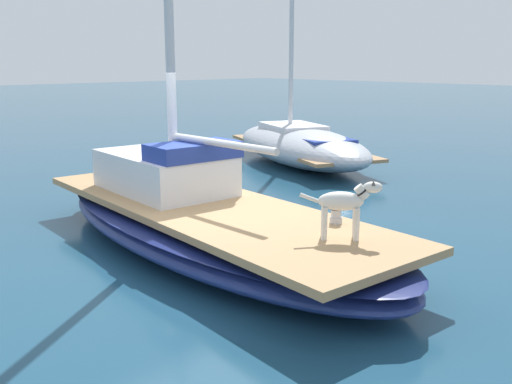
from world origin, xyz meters
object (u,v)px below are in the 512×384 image
object	(u,v)px
deck_winch	(336,216)
sailboat_main	(208,227)
dog_white	(345,203)
moored_boat_starboard_side	(300,144)

from	to	relation	value
deck_winch	sailboat_main	bearing A→B (deg)	106.64
sailboat_main	dog_white	xyz separation A→B (m)	(0.11, -2.34, 0.75)
sailboat_main	dog_white	size ratio (longest dim) A/B	9.78
sailboat_main	moored_boat_starboard_side	world-z (taller)	moored_boat_starboard_side
sailboat_main	dog_white	world-z (taller)	dog_white
dog_white	deck_winch	xyz separation A→B (m)	(0.45, 0.47, -0.32)
sailboat_main	deck_winch	world-z (taller)	deck_winch
dog_white	moored_boat_starboard_side	distance (m)	8.72
deck_winch	dog_white	bearing A→B (deg)	-133.68
sailboat_main	dog_white	distance (m)	2.46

